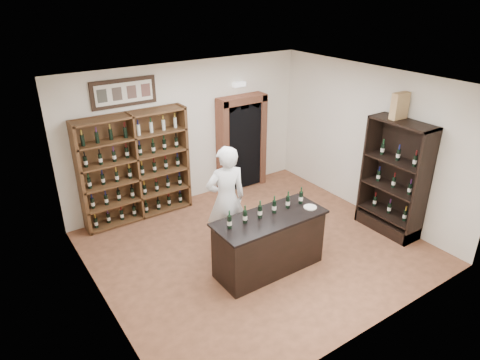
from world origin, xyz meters
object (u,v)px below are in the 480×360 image
wine_shelf (135,167)px  counter_bottle_0 (229,222)px  tasting_counter (269,244)px  shopkeeper (226,200)px  wine_crate (400,106)px  side_cabinet (393,194)px

wine_shelf → counter_bottle_0: size_ratio=7.33×
wine_shelf → counter_bottle_0: wine_shelf is taller
tasting_counter → counter_bottle_0: 0.95m
counter_bottle_0 → shopkeeper: size_ratio=0.15×
tasting_counter → counter_bottle_0: counter_bottle_0 is taller
wine_shelf → shopkeeper: wine_shelf is taller
shopkeeper → wine_crate: bearing=171.8°
side_cabinet → shopkeeper: size_ratio=1.11×
shopkeeper → wine_shelf: bearing=-56.2°
shopkeeper → wine_crate: wine_crate is taller
counter_bottle_0 → shopkeeper: (0.47, 0.83, -0.12)m
tasting_counter → shopkeeper: size_ratio=0.95×
tasting_counter → wine_crate: (2.73, -0.14, 1.94)m
shopkeeper → counter_bottle_0: bearing=71.7°
shopkeeper → wine_crate: (2.98, -1.05, 1.44)m
side_cabinet → wine_crate: (0.00, 0.16, 1.68)m
side_cabinet → shopkeeper: (-2.98, 1.21, 0.24)m
wine_shelf → shopkeeper: bearing=-67.3°
side_cabinet → wine_crate: wine_crate is taller
wine_shelf → side_cabinet: size_ratio=1.00×
tasting_counter → shopkeeper: shopkeeper is taller
counter_bottle_0 → shopkeeper: shopkeeper is taller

